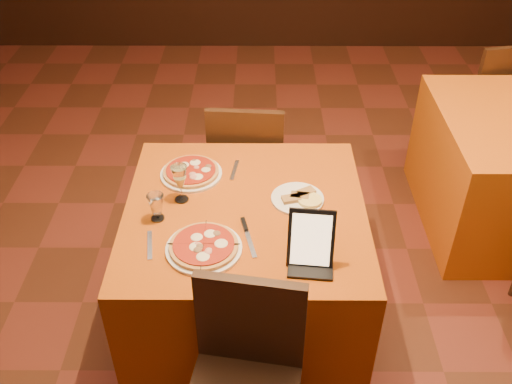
{
  "coord_description": "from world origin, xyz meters",
  "views": [
    {
      "loc": [
        -0.16,
        -2.11,
        2.39
      ],
      "look_at": [
        -0.17,
        -0.12,
        0.86
      ],
      "focal_mm": 40.0,
      "sensor_mm": 36.0,
      "label": 1
    }
  ],
  "objects_px": {
    "water_glass": "(156,207)",
    "tablet": "(311,239)",
    "chair_side_far": "(483,96)",
    "pizza_near": "(204,247)",
    "main_table": "(246,267)",
    "chair_main_far": "(248,162)",
    "wine_glass": "(180,183)",
    "pizza_far": "(191,173)"
  },
  "relations": [
    {
      "from": "pizza_far",
      "to": "water_glass",
      "type": "relative_size",
      "value": 2.33
    },
    {
      "from": "main_table",
      "to": "pizza_far",
      "type": "bearing_deg",
      "value": 136.22
    },
    {
      "from": "water_glass",
      "to": "tablet",
      "type": "distance_m",
      "value": 0.71
    },
    {
      "from": "pizza_near",
      "to": "tablet",
      "type": "height_order",
      "value": "tablet"
    },
    {
      "from": "main_table",
      "to": "water_glass",
      "type": "distance_m",
      "value": 0.59
    },
    {
      "from": "chair_side_far",
      "to": "wine_glass",
      "type": "relative_size",
      "value": 4.79
    },
    {
      "from": "chair_main_far",
      "to": "wine_glass",
      "type": "height_order",
      "value": "wine_glass"
    },
    {
      "from": "main_table",
      "to": "water_glass",
      "type": "bearing_deg",
      "value": -169.23
    },
    {
      "from": "chair_side_far",
      "to": "pizza_near",
      "type": "bearing_deg",
      "value": 34.3
    },
    {
      "from": "chair_main_far",
      "to": "pizza_near",
      "type": "distance_m",
      "value": 1.13
    },
    {
      "from": "chair_main_far",
      "to": "pizza_near",
      "type": "xyz_separation_m",
      "value": [
        -0.17,
        -1.08,
        0.31
      ]
    },
    {
      "from": "pizza_near",
      "to": "pizza_far",
      "type": "height_order",
      "value": "same"
    },
    {
      "from": "pizza_near",
      "to": "main_table",
      "type": "bearing_deg",
      "value": 58.85
    },
    {
      "from": "chair_side_far",
      "to": "chair_main_far",
      "type": "bearing_deg",
      "value": 14.72
    },
    {
      "from": "chair_main_far",
      "to": "main_table",
      "type": "bearing_deg",
      "value": 94.06
    },
    {
      "from": "wine_glass",
      "to": "pizza_near",
      "type": "bearing_deg",
      "value": -69.01
    },
    {
      "from": "pizza_far",
      "to": "tablet",
      "type": "distance_m",
      "value": 0.81
    },
    {
      "from": "chair_side_far",
      "to": "water_glass",
      "type": "distance_m",
      "value": 2.7
    },
    {
      "from": "main_table",
      "to": "wine_glass",
      "type": "xyz_separation_m",
      "value": [
        -0.29,
        0.06,
        0.47
      ]
    },
    {
      "from": "main_table",
      "to": "chair_main_far",
      "type": "bearing_deg",
      "value": 90.0
    },
    {
      "from": "main_table",
      "to": "pizza_near",
      "type": "relative_size",
      "value": 3.43
    },
    {
      "from": "main_table",
      "to": "wine_glass",
      "type": "bearing_deg",
      "value": 168.08
    },
    {
      "from": "main_table",
      "to": "chair_main_far",
      "type": "xyz_separation_m",
      "value": [
        0.0,
        0.8,
        0.08
      ]
    },
    {
      "from": "chair_side_far",
      "to": "pizza_far",
      "type": "distance_m",
      "value": 2.4
    },
    {
      "from": "chair_main_far",
      "to": "tablet",
      "type": "relative_size",
      "value": 3.73
    },
    {
      "from": "wine_glass",
      "to": "water_glass",
      "type": "bearing_deg",
      "value": -124.05
    },
    {
      "from": "main_table",
      "to": "tablet",
      "type": "xyz_separation_m",
      "value": [
        0.27,
        -0.34,
        0.49
      ]
    },
    {
      "from": "pizza_near",
      "to": "chair_side_far",
      "type": "bearing_deg",
      "value": 46.25
    },
    {
      "from": "main_table",
      "to": "pizza_far",
      "type": "xyz_separation_m",
      "value": [
        -0.27,
        0.26,
        0.39
      ]
    },
    {
      "from": "pizza_far",
      "to": "pizza_near",
      "type": "bearing_deg",
      "value": -78.98
    },
    {
      "from": "chair_main_far",
      "to": "wine_glass",
      "type": "bearing_deg",
      "value": 72.36
    },
    {
      "from": "chair_main_far",
      "to": "pizza_near",
      "type": "relative_size",
      "value": 2.84
    },
    {
      "from": "pizza_near",
      "to": "chair_main_far",
      "type": "bearing_deg",
      "value": 81.25
    },
    {
      "from": "water_glass",
      "to": "tablet",
      "type": "xyz_separation_m",
      "value": [
        0.66,
        -0.26,
        0.06
      ]
    },
    {
      "from": "water_glass",
      "to": "pizza_near",
      "type": "bearing_deg",
      "value": -42.26
    },
    {
      "from": "chair_main_far",
      "to": "wine_glass",
      "type": "distance_m",
      "value": 0.89
    },
    {
      "from": "chair_side_far",
      "to": "wine_glass",
      "type": "xyz_separation_m",
      "value": [
        -1.96,
        -1.58,
        0.39
      ]
    },
    {
      "from": "chair_side_far",
      "to": "pizza_far",
      "type": "height_order",
      "value": "chair_side_far"
    },
    {
      "from": "chair_main_far",
      "to": "water_glass",
      "type": "distance_m",
      "value": 1.02
    },
    {
      "from": "pizza_near",
      "to": "wine_glass",
      "type": "distance_m",
      "value": 0.37
    },
    {
      "from": "chair_side_far",
      "to": "pizza_far",
      "type": "xyz_separation_m",
      "value": [
        -1.94,
        -1.38,
        0.31
      ]
    },
    {
      "from": "chair_main_far",
      "to": "tablet",
      "type": "distance_m",
      "value": 1.24
    }
  ]
}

